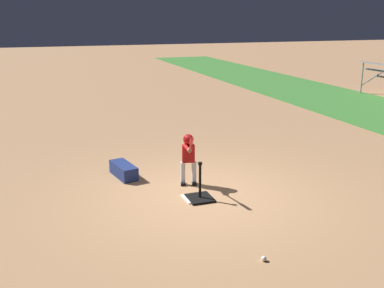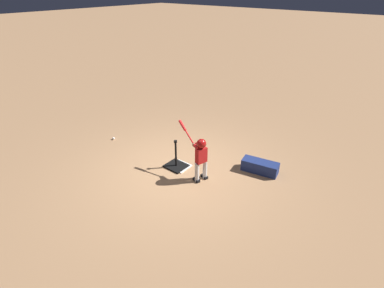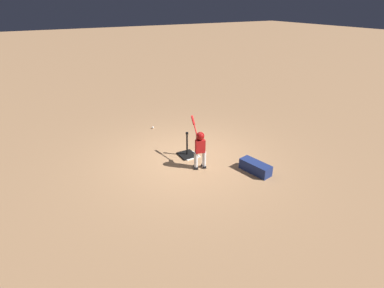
% 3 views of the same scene
% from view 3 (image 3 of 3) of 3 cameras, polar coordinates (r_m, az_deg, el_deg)
% --- Properties ---
extents(ground_plane, '(90.00, 90.00, 0.00)m').
position_cam_3_polar(ground_plane, '(8.44, -1.03, -2.70)').
color(ground_plane, '#AD7F56').
extents(home_plate, '(0.45, 0.45, 0.02)m').
position_cam_3_polar(home_plate, '(8.55, -0.36, -2.22)').
color(home_plate, white).
rests_on(home_plate, ground_plane).
extents(batting_tee, '(0.50, 0.45, 0.72)m').
position_cam_3_polar(batting_tee, '(8.55, -0.94, -1.69)').
color(batting_tee, black).
rests_on(batting_tee, ground_plane).
extents(batter_child, '(0.93, 0.41, 1.20)m').
position_cam_3_polar(batter_child, '(7.68, 1.49, -0.20)').
color(batter_child, silver).
rests_on(batter_child, ground_plane).
extents(baseball, '(0.07, 0.07, 0.07)m').
position_cam_3_polar(baseball, '(10.46, -7.45, 3.14)').
color(baseball, white).
rests_on(baseball, ground_plane).
extents(equipment_bag, '(0.89, 0.48, 0.28)m').
position_cam_3_polar(equipment_bag, '(7.89, 11.97, -4.35)').
color(equipment_bag, navy).
rests_on(equipment_bag, ground_plane).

